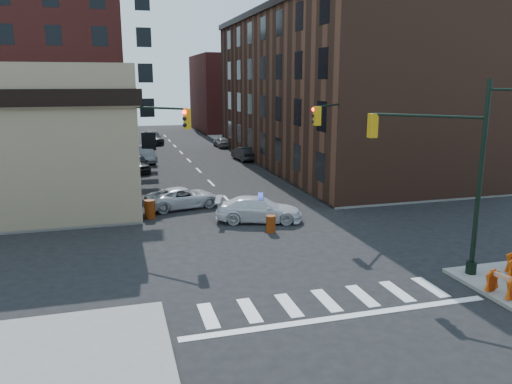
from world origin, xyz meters
TOP-DOWN VIEW (x-y plane):
  - ground at (0.00, 0.00)m, footprint 140.00×140.00m
  - sidewalk_ne at (23.00, 32.75)m, footprint 34.00×54.50m
  - apartment_block at (-18.50, 40.00)m, footprint 25.00×25.00m
  - commercial_row_ne at (13.00, 22.50)m, footprint 14.00×34.00m
  - filler_nw at (-16.00, 62.00)m, footprint 20.00×18.00m
  - filler_ne at (14.00, 58.00)m, footprint 16.00×16.00m
  - signal_pole_se at (6.04, -5.52)m, footprint 5.40×5.27m
  - signal_pole_nw at (-5.85, 5.34)m, footprint 3.58×3.67m
  - signal_pole_ne at (5.84, 5.35)m, footprint 3.67×3.58m
  - tree_ne_near at (7.50, 26.00)m, footprint 3.00×3.00m
  - tree_ne_far at (7.50, 34.00)m, footprint 3.00×3.00m
  - police_car at (0.58, 4.26)m, footprint 5.39×3.40m
  - pickup at (-3.20, 8.69)m, footprint 5.17×3.17m
  - parked_car_wnear at (-5.50, 22.83)m, footprint 2.48×4.94m
  - parked_car_wfar at (-4.53, 28.02)m, footprint 2.39×5.18m
  - parked_car_wdeep at (-2.50, 42.86)m, footprint 2.77×5.70m
  - parked_car_enear at (5.50, 26.51)m, footprint 1.89×4.38m
  - parked_car_efar at (5.50, 37.34)m, footprint 1.71×3.82m
  - pedestrian_a at (-9.50, 7.01)m, footprint 0.68×0.68m
  - pedestrian_b at (-9.93, 7.16)m, footprint 0.88×0.74m
  - pedestrian_c at (-10.81, 6.19)m, footprint 1.18×0.69m
  - barrel_road at (0.61, 2.04)m, footprint 0.67×0.67m
  - barrel_bank at (-5.50, 6.70)m, footprint 0.69×0.69m
  - barricade_se_c at (6.40, -8.50)m, footprint 0.83×1.24m
  - barricade_nw_a at (-7.69, 8.00)m, footprint 1.35×0.78m
  - barricade_nw_b at (-8.80, 8.00)m, footprint 1.38×0.93m

SIDE VIEW (x-z plane):
  - ground at x=0.00m, z-range 0.00..0.00m
  - sidewalk_ne at x=23.00m, z-range 0.00..0.15m
  - barrel_road at x=0.61m, z-range 0.00..0.92m
  - barrel_bank at x=-5.50m, z-range 0.00..1.11m
  - barricade_se_c at x=6.40m, z-range 0.15..1.00m
  - barricade_nw_b at x=-8.80m, z-range 0.15..1.10m
  - barricade_nw_a at x=-7.69m, z-range 0.15..1.11m
  - parked_car_efar at x=5.50m, z-range 0.00..1.28m
  - pickup at x=-3.20m, z-range 0.00..1.34m
  - parked_car_enear at x=5.50m, z-range 0.00..1.40m
  - police_car at x=0.58m, z-range 0.00..1.46m
  - parked_car_wdeep at x=-2.50m, z-range 0.00..1.60m
  - parked_car_wnear at x=-5.50m, z-range 0.00..1.62m
  - parked_car_wfar at x=-4.53m, z-range 0.00..1.65m
  - pedestrian_a at x=-9.50m, z-range 0.15..1.74m
  - pedestrian_b at x=-9.93m, z-range 0.15..1.75m
  - pedestrian_c at x=-10.81m, z-range 0.15..2.04m
  - tree_ne_near at x=7.50m, z-range 1.06..5.91m
  - tree_ne_far at x=7.50m, z-range 1.06..5.91m
  - signal_pole_nw at x=-5.85m, z-range 0.34..8.34m
  - signal_pole_ne at x=5.84m, z-range 0.34..8.34m
  - signal_pole_se at x=6.04m, z-range 0.61..8.61m
  - filler_ne at x=14.00m, z-range 0.00..12.00m
  - commercial_row_ne at x=13.00m, z-range 0.00..14.00m
  - filler_nw at x=-16.00m, z-range 0.00..16.00m
  - apartment_block at x=-18.50m, z-range 0.00..24.00m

